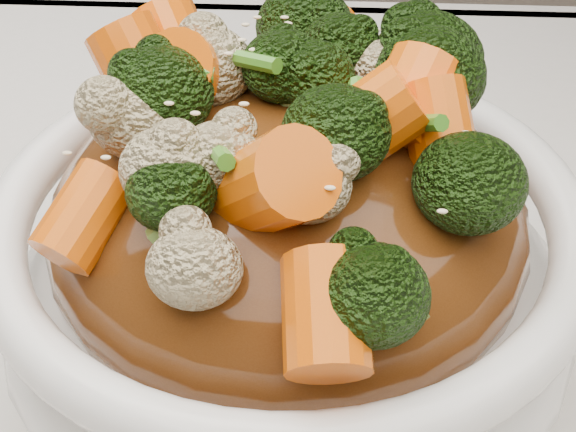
# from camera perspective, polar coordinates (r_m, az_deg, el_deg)

# --- Properties ---
(bowl) EXTENTS (0.27, 0.27, 0.09)m
(bowl) POSITION_cam_1_polar(r_m,az_deg,el_deg) (0.37, 0.00, -4.31)
(bowl) COLOR white
(bowl) RESTS_ON tablecloth
(sauce_base) EXTENTS (0.21, 0.21, 0.10)m
(sauce_base) POSITION_cam_1_polar(r_m,az_deg,el_deg) (0.35, 0.00, -0.42)
(sauce_base) COLOR #4E270D
(sauce_base) RESTS_ON bowl
(carrots) EXTENTS (0.21, 0.21, 0.05)m
(carrots) POSITION_cam_1_polar(r_m,az_deg,el_deg) (0.31, 0.00, 9.42)
(carrots) COLOR #ED6007
(carrots) RESTS_ON sauce_base
(broccoli) EXTENTS (0.21, 0.21, 0.05)m
(broccoli) POSITION_cam_1_polar(r_m,az_deg,el_deg) (0.31, 0.00, 9.24)
(broccoli) COLOR black
(broccoli) RESTS_ON sauce_base
(cauliflower) EXTENTS (0.21, 0.21, 0.04)m
(cauliflower) POSITION_cam_1_polar(r_m,az_deg,el_deg) (0.31, 0.00, 8.89)
(cauliflower) COLOR #C4B486
(cauliflower) RESTS_ON sauce_base
(scallions) EXTENTS (0.16, 0.16, 0.02)m
(scallions) POSITION_cam_1_polar(r_m,az_deg,el_deg) (0.31, 0.00, 9.59)
(scallions) COLOR #3C811D
(scallions) RESTS_ON sauce_base
(sesame_seeds) EXTENTS (0.19, 0.19, 0.01)m
(sesame_seeds) POSITION_cam_1_polar(r_m,az_deg,el_deg) (0.31, 0.00, 9.59)
(sesame_seeds) COLOR beige
(sesame_seeds) RESTS_ON sauce_base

